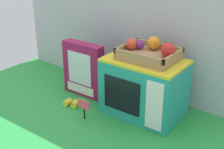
{
  "coord_description": "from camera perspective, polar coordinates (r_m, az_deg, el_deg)",
  "views": [
    {
      "loc": [
        0.87,
        -1.16,
        0.8
      ],
      "look_at": [
        0.0,
        0.02,
        0.16
      ],
      "focal_mm": 49.91,
      "sensor_mm": 36.0,
      "label": 1
    }
  ],
  "objects": [
    {
      "name": "cookie_set_box",
      "position": [
        1.7,
        -5.27,
        0.92
      ],
      "size": [
        0.25,
        0.06,
        0.3
      ],
      "color": "#99144C",
      "rests_on": "ground"
    },
    {
      "name": "food_groups_crate",
      "position": [
        1.47,
        6.95,
        4.06
      ],
      "size": [
        0.26,
        0.21,
        0.09
      ],
      "color": "#A37F51",
      "rests_on": "toy_microwave"
    },
    {
      "name": "toy_microwave",
      "position": [
        1.52,
        5.88,
        -2.33
      ],
      "size": [
        0.37,
        0.25,
        0.29
      ],
      "color": "teal",
      "rests_on": "ground"
    },
    {
      "name": "price_sign",
      "position": [
        1.5,
        -5.18,
        -5.88
      ],
      "size": [
        0.07,
        0.01,
        0.1
      ],
      "color": "black",
      "rests_on": "ground"
    },
    {
      "name": "display_back_panel",
      "position": [
        1.72,
        4.24,
        6.69
      ],
      "size": [
        1.61,
        0.03,
        0.61
      ],
      "primitive_type": "cube",
      "color": "#B7BABF",
      "rests_on": "ground"
    },
    {
      "name": "loose_toy_banana",
      "position": [
        1.64,
        -6.77,
        -5.28
      ],
      "size": [
        0.12,
        0.09,
        0.03
      ],
      "color": "yellow",
      "rests_on": "ground"
    },
    {
      "name": "ground_plane",
      "position": [
        1.66,
        -0.4,
        -5.36
      ],
      "size": [
        1.7,
        1.7,
        0.0
      ],
      "primitive_type": "plane",
      "color": "green",
      "rests_on": "ground"
    }
  ]
}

